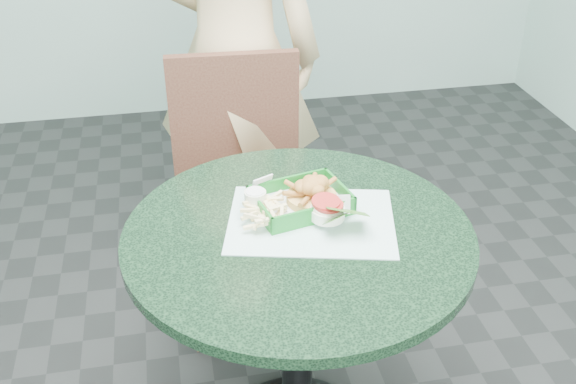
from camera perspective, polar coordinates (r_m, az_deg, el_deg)
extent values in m
cylinder|color=black|center=(1.90, 0.79, -12.97)|extent=(0.09, 0.09, 0.70)
cylinder|color=#2B4833|center=(1.67, 0.88, -4.25)|extent=(0.87, 0.87, 0.03)
cube|color=#4B2315|center=(2.34, -3.68, -1.19)|extent=(0.46, 0.46, 0.04)
cube|color=#4B2315|center=(2.40, -4.56, 6.46)|extent=(0.46, 0.04, 0.46)
cube|color=#4B2315|center=(2.31, -7.66, -9.17)|extent=(0.04, 0.04, 0.43)
cube|color=#4B2315|center=(2.35, 1.95, -8.05)|extent=(0.04, 0.04, 0.43)
cube|color=#4B2315|center=(2.63, -8.34, -3.68)|extent=(0.04, 0.04, 0.43)
cube|color=#4B2315|center=(2.66, 0.09, -2.79)|extent=(0.04, 0.04, 0.43)
imported|color=#F2CA90|center=(2.44, -4.71, 14.68)|extent=(0.86, 0.72, 2.02)
cube|color=silver|center=(1.70, 1.96, -3.00)|extent=(0.47, 0.40, 0.00)
cube|color=#147522|center=(1.74, 1.05, -1.79)|extent=(0.23, 0.17, 0.01)
cube|color=white|center=(1.74, 1.05, -1.62)|extent=(0.22, 0.16, 0.00)
cube|color=#147522|center=(1.80, 0.52, 0.26)|extent=(0.23, 0.01, 0.04)
cube|color=#147522|center=(1.66, 1.65, -2.60)|extent=(0.23, 0.01, 0.04)
cube|color=#147522|center=(1.75, 4.68, -0.73)|extent=(0.01, 0.17, 0.04)
cube|color=#147522|center=(1.71, -2.65, -1.50)|extent=(0.01, 0.17, 0.04)
cylinder|color=tan|center=(1.73, 2.05, -1.20)|extent=(0.13, 0.13, 0.02)
cylinder|color=white|center=(1.73, -2.76, -0.47)|extent=(0.06, 0.06, 0.03)
cylinder|color=white|center=(1.72, -2.78, -0.02)|extent=(0.05, 0.05, 0.00)
cylinder|color=white|center=(1.67, 2.79, -2.59)|extent=(0.09, 0.09, 0.03)
torus|color=#FFF7CF|center=(1.66, 2.81, -2.07)|extent=(0.08, 0.08, 0.01)
cylinder|color=red|center=(1.65, 2.82, -1.81)|extent=(0.07, 0.07, 0.01)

